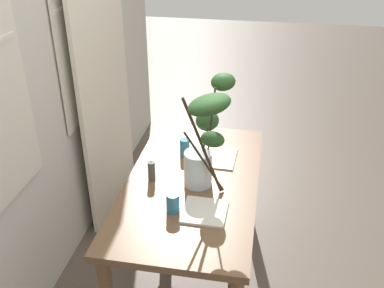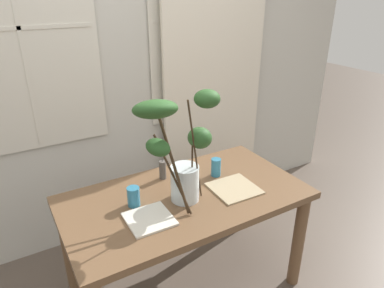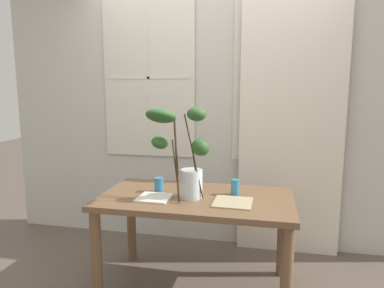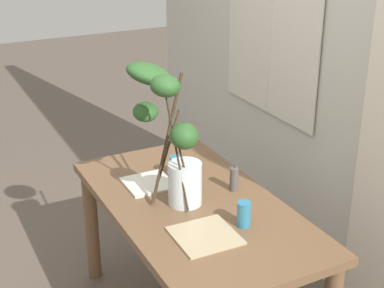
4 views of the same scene
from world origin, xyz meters
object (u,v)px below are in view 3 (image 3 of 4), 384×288
plate_square_left (154,198)px  dining_table (196,211)px  drinking_glass_blue_left (159,185)px  pillar_candle (198,180)px  vase_with_branches (183,153)px  plate_square_right (233,202)px  drinking_glass_blue_right (235,187)px

plate_square_left → dining_table: bearing=22.6°
drinking_glass_blue_left → plate_square_left: drinking_glass_blue_left is taller
dining_table → pillar_candle: (-0.03, 0.24, 0.18)m
dining_table → drinking_glass_blue_left: bearing=170.6°
vase_with_branches → plate_square_right: bearing=-1.8°
plate_square_left → plate_square_right: (0.57, 0.02, -0.00)m
dining_table → plate_square_right: bearing=-18.8°
drinking_glass_blue_left → plate_square_left: 0.18m
drinking_glass_blue_right → plate_square_right: size_ratio=0.44×
dining_table → plate_square_left: bearing=-157.4°
dining_table → plate_square_right: (0.28, -0.10, 0.12)m
plate_square_right → pillar_candle: 0.46m
drinking_glass_blue_left → pillar_candle: size_ratio=0.85×
plate_square_right → pillar_candle: size_ratio=1.99×
drinking_glass_blue_right → plate_square_right: (0.00, -0.20, -0.05)m
drinking_glass_blue_left → plate_square_right: size_ratio=0.42×
dining_table → drinking_glass_blue_right: bearing=19.5°
vase_with_branches → drinking_glass_blue_left: vase_with_branches is taller
drinking_glass_blue_right → dining_table: bearing=-160.5°
vase_with_branches → dining_table: bearing=47.9°
dining_table → drinking_glass_blue_right: (0.28, 0.10, 0.18)m
plate_square_left → pillar_candle: (0.25, 0.36, 0.05)m
dining_table → pillar_candle: pillar_candle is taller
drinking_glass_blue_left → plate_square_right: bearing=-14.1°
drinking_glass_blue_left → pillar_candle: bearing=34.8°
pillar_candle → vase_with_branches: bearing=-98.2°
plate_square_left → vase_with_branches: bearing=9.0°
drinking_glass_blue_left → pillar_candle: 0.33m
vase_with_branches → plate_square_right: (0.36, -0.01, -0.33)m
dining_table → drinking_glass_blue_right: 0.35m
dining_table → vase_with_branches: 0.47m
vase_with_branches → drinking_glass_blue_right: (0.36, 0.19, -0.28)m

